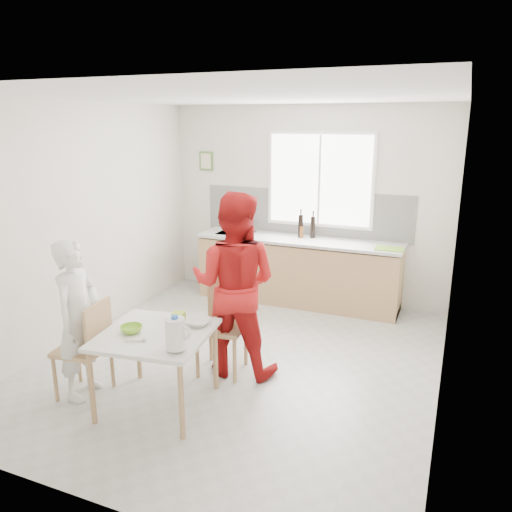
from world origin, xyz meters
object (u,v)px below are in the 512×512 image
(milk_jug, at_px, (176,333))
(chair_left, at_px, (88,345))
(person_red, at_px, (235,285))
(wine_bottle_b, at_px, (313,227))
(dining_table, at_px, (156,340))
(chair_far, at_px, (224,319))
(bowl_green, at_px, (131,329))
(wine_bottle_a, at_px, (301,226))
(person_white, at_px, (78,320))
(bowl_white, at_px, (198,322))

(milk_jug, bearing_deg, chair_left, 164.40)
(person_red, distance_m, milk_jug, 1.10)
(wine_bottle_b, bearing_deg, dining_table, -98.98)
(chair_far, height_order, bowl_green, chair_far)
(wine_bottle_a, bearing_deg, dining_table, -96.11)
(chair_far, relative_size, wine_bottle_a, 3.06)
(chair_left, xyz_separation_m, wine_bottle_a, (1.01, 3.18, 0.57))
(chair_left, bearing_deg, wine_bottle_b, 152.48)
(chair_far, xyz_separation_m, person_white, (-0.99, -0.96, 0.20))
(chair_far, bearing_deg, person_white, -143.39)
(chair_left, height_order, wine_bottle_a, wine_bottle_a)
(person_white, bearing_deg, bowl_green, -95.11)
(dining_table, xyz_separation_m, person_white, (-0.75, -0.10, 0.11))
(chair_far, relative_size, bowl_white, 4.46)
(wine_bottle_a, distance_m, wine_bottle_b, 0.17)
(bowl_green, relative_size, wine_bottle_b, 0.64)
(bowl_green, bearing_deg, person_white, -177.55)
(dining_table, relative_size, wine_bottle_a, 3.21)
(dining_table, distance_m, bowl_green, 0.23)
(chair_left, height_order, bowl_green, chair_left)
(person_red, bearing_deg, wine_bottle_b, -100.92)
(chair_left, height_order, person_white, person_white)
(wine_bottle_b, bearing_deg, bowl_green, -102.09)
(chair_far, bearing_deg, milk_jug, -91.34)
(bowl_green, bearing_deg, person_red, 59.52)
(chair_far, bearing_deg, dining_table, -113.01)
(chair_left, bearing_deg, milk_jug, 74.40)
(person_white, xyz_separation_m, person_red, (1.11, 0.96, 0.18))
(chair_far, bearing_deg, person_red, -7.17)
(dining_table, bearing_deg, wine_bottle_a, 83.89)
(milk_jug, relative_size, wine_bottle_b, 0.94)
(dining_table, xyz_separation_m, chair_far, (0.24, 0.86, -0.09))
(person_red, xyz_separation_m, milk_jug, (-0.00, -1.10, -0.07))
(chair_far, relative_size, person_red, 0.53)
(dining_table, xyz_separation_m, person_red, (0.36, 0.86, 0.29))
(bowl_green, bearing_deg, bowl_white, 38.52)
(person_white, relative_size, person_red, 0.81)
(person_white, bearing_deg, chair_far, -53.39)
(person_white, relative_size, wine_bottle_b, 4.96)
(chair_left, relative_size, wine_bottle_a, 2.88)
(chair_far, distance_m, milk_jug, 1.15)
(dining_table, relative_size, person_red, 0.56)
(milk_jug, height_order, wine_bottle_b, wine_bottle_b)
(chair_far, bearing_deg, wine_bottle_a, 80.07)
(person_white, xyz_separation_m, milk_jug, (1.11, -0.14, 0.11))
(milk_jug, bearing_deg, wine_bottle_b, 80.12)
(milk_jug, distance_m, wine_bottle_b, 3.37)
(dining_table, bearing_deg, bowl_green, -158.41)
(person_white, relative_size, milk_jug, 5.30)
(chair_far, height_order, milk_jug, milk_jug)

